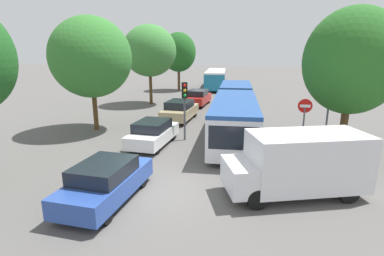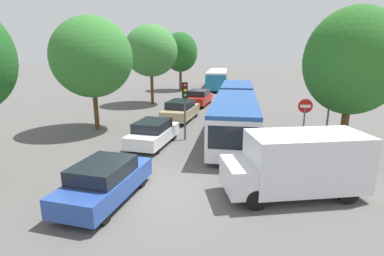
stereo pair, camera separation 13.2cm
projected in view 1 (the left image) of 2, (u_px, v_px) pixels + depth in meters
The scene contains 15 objects.
ground_plane at pixel (162, 190), 11.34m from camera, with size 200.00×200.00×0.00m, color #565451.
articulated_bus at pixel (235, 106), 20.63m from camera, with size 3.23×16.45×2.43m.
city_bus_rear at pixel (216, 78), 42.16m from camera, with size 3.46×11.64×2.47m.
queued_car_blue at pixel (106, 181), 10.39m from camera, with size 2.02×4.25×1.44m.
queued_car_white at pixel (153, 133), 16.57m from camera, with size 1.98×4.17×1.41m.
queued_car_tan at pixel (180, 110), 22.59m from camera, with size 2.12×4.46×1.51m.
queued_car_red at pixel (198, 98), 28.82m from camera, with size 2.09×4.40×1.49m.
white_van at pixel (300, 162), 10.75m from camera, with size 5.36×3.47×2.31m.
traffic_light at pixel (185, 98), 17.12m from camera, with size 0.38×0.40×3.40m.
no_entry_sign at pixel (304, 118), 15.02m from camera, with size 0.70×0.08×2.82m.
direction_sign_post at pixel (329, 101), 15.82m from camera, with size 0.11×1.40×3.60m.
tree_left_mid at pixel (91, 57), 18.89m from camera, with size 5.11×5.11×7.27m.
tree_left_far at pixel (149, 52), 28.56m from camera, with size 5.12×5.12×7.56m.
tree_left_distant at pixel (178, 53), 39.10m from camera, with size 4.51×4.51×7.48m.
tree_right_near at pixel (351, 64), 14.92m from camera, with size 4.72×4.72×7.27m.
Camera 1 is at (3.16, -9.97, 5.13)m, focal length 28.00 mm.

